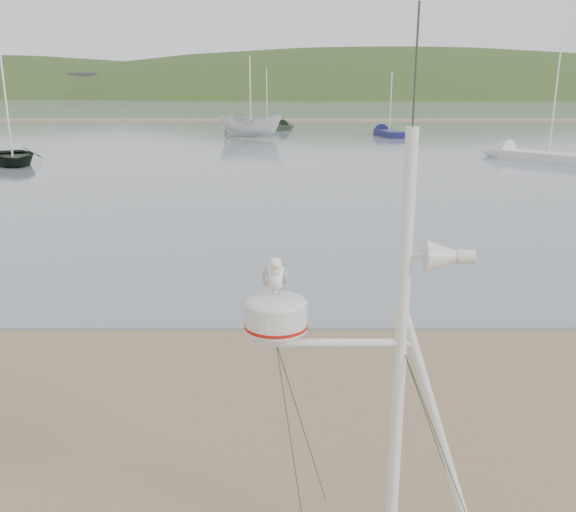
{
  "coord_description": "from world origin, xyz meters",
  "views": [
    {
      "loc": [
        2.36,
        -5.96,
        4.15
      ],
      "look_at": [
        2.37,
        1.0,
        2.19
      ],
      "focal_mm": 38.0,
      "sensor_mm": 36.0,
      "label": 1
    }
  ],
  "objects_px": {
    "boat_white": "(250,106)",
    "sailboat_white_near": "(519,154)",
    "sailboat_dark_mid": "(278,128)",
    "mast_rig": "(388,469)",
    "sailboat_blue_far": "(384,132)",
    "boat_dark": "(8,122)"
  },
  "relations": [
    {
      "from": "boat_white",
      "to": "sailboat_dark_mid",
      "type": "xyz_separation_m",
      "value": [
        2.07,
        9.22,
        -2.26
      ]
    },
    {
      "from": "sailboat_blue_far",
      "to": "sailboat_dark_mid",
      "type": "bearing_deg",
      "value": 146.32
    },
    {
      "from": "sailboat_dark_mid",
      "to": "boat_dark",
      "type": "bearing_deg",
      "value": -118.15
    },
    {
      "from": "boat_white",
      "to": "sailboat_blue_far",
      "type": "relative_size",
      "value": 0.87
    },
    {
      "from": "sailboat_white_near",
      "to": "boat_dark",
      "type": "bearing_deg",
      "value": -174.53
    },
    {
      "from": "boat_white",
      "to": "sailboat_dark_mid",
      "type": "bearing_deg",
      "value": -4.39
    },
    {
      "from": "boat_dark",
      "to": "sailboat_blue_far",
      "type": "distance_m",
      "value": 30.47
    },
    {
      "from": "boat_white",
      "to": "sailboat_dark_mid",
      "type": "distance_m",
      "value": 9.72
    },
    {
      "from": "sailboat_white_near",
      "to": "sailboat_blue_far",
      "type": "distance_m",
      "value": 17.97
    },
    {
      "from": "sailboat_dark_mid",
      "to": "mast_rig",
      "type": "bearing_deg",
      "value": -88.3
    },
    {
      "from": "sailboat_dark_mid",
      "to": "sailboat_blue_far",
      "type": "relative_size",
      "value": 1.06
    },
    {
      "from": "boat_dark",
      "to": "boat_white",
      "type": "relative_size",
      "value": 0.9
    },
    {
      "from": "mast_rig",
      "to": "boat_white",
      "type": "bearing_deg",
      "value": 94.66
    },
    {
      "from": "mast_rig",
      "to": "sailboat_white_near",
      "type": "distance_m",
      "value": 33.69
    },
    {
      "from": "boat_white",
      "to": "sailboat_white_near",
      "type": "distance_m",
      "value": 21.65
    },
    {
      "from": "mast_rig",
      "to": "sailboat_blue_far",
      "type": "distance_m",
      "value": 49.02
    },
    {
      "from": "mast_rig",
      "to": "sailboat_white_near",
      "type": "relative_size",
      "value": 0.69
    },
    {
      "from": "mast_rig",
      "to": "sailboat_dark_mid",
      "type": "xyz_separation_m",
      "value": [
        -1.61,
        54.49,
        -0.83
      ]
    },
    {
      "from": "boat_white",
      "to": "sailboat_blue_far",
      "type": "height_order",
      "value": "sailboat_blue_far"
    },
    {
      "from": "boat_dark",
      "to": "boat_white",
      "type": "xyz_separation_m",
      "value": [
        11.82,
        16.74,
        0.26
      ]
    },
    {
      "from": "mast_rig",
      "to": "boat_white",
      "type": "relative_size",
      "value": 0.93
    },
    {
      "from": "sailboat_white_near",
      "to": "sailboat_dark_mid",
      "type": "distance_m",
      "value": 27.28
    }
  ]
}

